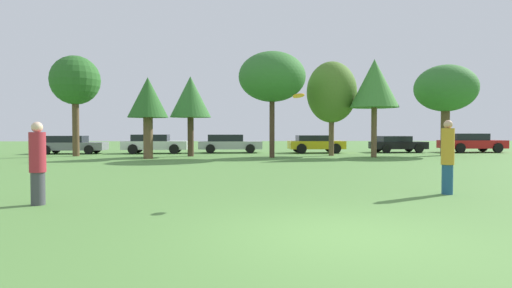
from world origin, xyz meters
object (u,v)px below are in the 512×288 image
object	(u,v)px
parked_car_white	(154,143)
tree_4	(332,93)
parked_car_black	(397,144)
parked_car_yellow	(315,143)
tree_3	(272,77)
parked_car_silver	(229,143)
tree_1	(148,99)
tree_5	(374,84)
frisbee	(299,96)
person_catcher	(448,157)
tree_2	(190,98)
parked_car_grey	(71,144)
tree_6	(446,89)
person_thrower	(38,163)
tree_0	(75,81)
parked_car_red	(471,142)

from	to	relation	value
parked_car_white	tree_4	bearing A→B (deg)	-17.11
parked_car_white	parked_car_black	distance (m)	17.56
tree_4	parked_car_yellow	size ratio (longest dim) A/B	1.52
tree_4	parked_car_black	world-z (taller)	tree_4
tree_3	tree_4	bearing A→B (deg)	24.00
parked_car_white	parked_car_silver	bearing A→B (deg)	5.11
tree_1	parked_car_black	size ratio (longest dim) A/B	1.19
tree_5	frisbee	bearing A→B (deg)	-114.32
person_catcher	tree_2	xyz separation A→B (m)	(-7.99, 16.14, 2.70)
tree_2	tree_5	distance (m)	11.17
frisbee	parked_car_grey	size ratio (longest dim) A/B	0.06
frisbee	tree_3	bearing A→B (deg)	87.25
tree_1	parked_car_grey	size ratio (longest dim) A/B	1.01
tree_3	parked_car_yellow	bearing A→B (deg)	55.46
frisbee	parked_car_black	distance (m)	23.24
tree_6	parked_car_white	xyz separation A→B (m)	(-19.12, 3.61, -3.55)
frisbee	person_thrower	bearing A→B (deg)	-174.69
parked_car_grey	parked_car_silver	size ratio (longest dim) A/B	1.01
tree_4	parked_car_grey	world-z (taller)	tree_4
parked_car_white	tree_5	bearing A→B (deg)	-21.18
tree_1	parked_car_white	world-z (taller)	tree_1
person_catcher	tree_2	world-z (taller)	tree_2
tree_0	tree_6	size ratio (longest dim) A/B	1.08
frisbee	parked_car_grey	world-z (taller)	frisbee
person_thrower	parked_car_black	distance (m)	26.60
tree_5	parked_car_black	distance (m)	7.60
person_catcher	tree_4	bearing A→B (deg)	-99.37
parked_car_white	tree_0	bearing A→B (deg)	-143.62
frisbee	parked_car_red	world-z (taller)	frisbee
frisbee	parked_car_silver	bearing A→B (deg)	95.17
tree_1	parked_car_white	xyz separation A→B (m)	(-0.75, 5.79, -2.65)
parked_car_yellow	parked_car_black	distance (m)	6.15
tree_2	tree_0	bearing A→B (deg)	176.47
tree_1	tree_2	distance (m)	3.06
tree_4	tree_5	distance (m)	2.80
person_thrower	parked_car_yellow	distance (m)	23.04
tree_0	tree_5	distance (m)	18.30
tree_3	tree_5	world-z (taller)	tree_3
tree_2	tree_5	world-z (taller)	tree_5
parked_car_grey	parked_car_white	bearing A→B (deg)	1.17
parked_car_silver	parked_car_black	xyz separation A→B (m)	(12.31, -0.15, -0.05)
tree_1	parked_car_yellow	bearing A→B (deg)	28.39
frisbee	parked_car_black	world-z (taller)	frisbee
tree_6	parked_car_red	world-z (taller)	tree_6
tree_5	parked_car_black	world-z (taller)	tree_5
frisbee	tree_1	world-z (taller)	tree_1
frisbee	tree_1	size ratio (longest dim) A/B	0.06
person_thrower	parked_car_silver	xyz separation A→B (m)	(3.73, 21.37, -0.20)
tree_0	parked_car_white	xyz separation A→B (m)	(4.22, 3.21, -3.96)
tree_2	parked_car_yellow	bearing A→B (deg)	23.14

